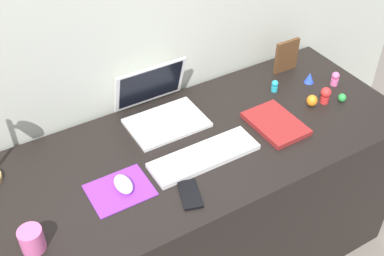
{
  "coord_description": "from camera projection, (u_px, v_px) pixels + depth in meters",
  "views": [
    {
      "loc": [
        -0.7,
        -1.16,
        1.95
      ],
      "look_at": [
        -0.01,
        0.0,
        0.83
      ],
      "focal_mm": 45.35,
      "sensor_mm": 36.0,
      "label": 1
    }
  ],
  "objects": [
    {
      "name": "back_wall",
      "position": [
        150.0,
        108.0,
        2.12
      ],
      "size": [
        2.91,
        0.05,
        1.33
      ],
      "primitive_type": "cube",
      "color": "beige",
      "rests_on": "ground_plane"
    },
    {
      "name": "desk",
      "position": [
        194.0,
        210.0,
        2.05
      ],
      "size": [
        1.71,
        0.68,
        0.74
      ],
      "primitive_type": "cube",
      "color": "black",
      "rests_on": "ground_plane"
    },
    {
      "name": "laptop",
      "position": [
        159.0,
        106.0,
        1.92
      ],
      "size": [
        0.3,
        0.27,
        0.21
      ],
      "color": "white",
      "rests_on": "desk"
    },
    {
      "name": "keyboard",
      "position": [
        204.0,
        156.0,
        1.76
      ],
      "size": [
        0.41,
        0.13,
        0.02
      ],
      "primitive_type": "cube",
      "color": "white",
      "rests_on": "desk"
    },
    {
      "name": "mousepad",
      "position": [
        120.0,
        190.0,
        1.64
      ],
      "size": [
        0.21,
        0.17,
        0.0
      ],
      "primitive_type": "cube",
      "color": "purple",
      "rests_on": "desk"
    },
    {
      "name": "mouse",
      "position": [
        123.0,
        184.0,
        1.64
      ],
      "size": [
        0.06,
        0.1,
        0.03
      ],
      "primitive_type": "ellipsoid",
      "color": "white",
      "rests_on": "mousepad"
    },
    {
      "name": "cell_phone",
      "position": [
        190.0,
        194.0,
        1.62
      ],
      "size": [
        0.1,
        0.14,
        0.01
      ],
      "primitive_type": "cube",
      "rotation": [
        0.0,
        0.0,
        -0.3
      ],
      "color": "black",
      "rests_on": "desk"
    },
    {
      "name": "notebook_pad",
      "position": [
        276.0,
        124.0,
        1.9
      ],
      "size": [
        0.17,
        0.24,
        0.02
      ],
      "primitive_type": "cube",
      "rotation": [
        0.0,
        0.0,
        0.02
      ],
      "color": "maroon",
      "rests_on": "desk"
    },
    {
      "name": "picture_frame",
      "position": [
        287.0,
        56.0,
        2.17
      ],
      "size": [
        0.12,
        0.02,
        0.15
      ],
      "primitive_type": "cube",
      "color": "brown",
      "rests_on": "desk"
    },
    {
      "name": "coffee_mug",
      "position": [
        32.0,
        240.0,
        1.44
      ],
      "size": [
        0.07,
        0.07,
        0.08
      ],
      "primitive_type": "cylinder",
      "color": "pink",
      "rests_on": "desk"
    },
    {
      "name": "toy_figurine_orange",
      "position": [
        312.0,
        101.0,
        1.99
      ],
      "size": [
        0.05,
        0.05,
        0.05
      ],
      "primitive_type": "ellipsoid",
      "color": "orange",
      "rests_on": "desk"
    },
    {
      "name": "toy_figurine_blue",
      "position": [
        309.0,
        78.0,
        2.12
      ],
      "size": [
        0.04,
        0.04,
        0.05
      ],
      "primitive_type": "cone",
      "color": "blue",
      "rests_on": "desk"
    },
    {
      "name": "toy_figurine_pink",
      "position": [
        335.0,
        78.0,
        2.1
      ],
      "size": [
        0.03,
        0.03,
        0.06
      ],
      "color": "pink",
      "rests_on": "desk"
    },
    {
      "name": "toy_figurine_green",
      "position": [
        342.0,
        98.0,
        2.02
      ],
      "size": [
        0.03,
        0.03,
        0.04
      ],
      "primitive_type": "ellipsoid",
      "color": "green",
      "rests_on": "desk"
    },
    {
      "name": "toy_figurine_cyan",
      "position": [
        275.0,
        86.0,
        2.07
      ],
      "size": [
        0.03,
        0.03,
        0.05
      ],
      "color": "#28B7CC",
      "rests_on": "desk"
    },
    {
      "name": "toy_figurine_red",
      "position": [
        326.0,
        95.0,
        2.0
      ],
      "size": [
        0.04,
        0.04,
        0.07
      ],
      "color": "red",
      "rests_on": "desk"
    }
  ]
}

